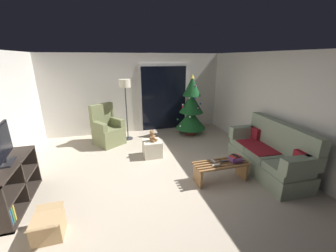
# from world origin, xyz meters

# --- Properties ---
(ground_plane) EXTENTS (7.00, 7.00, 0.00)m
(ground_plane) POSITION_xyz_m (0.00, 0.00, 0.00)
(ground_plane) COLOR #B2A38E
(wall_back) EXTENTS (5.72, 0.12, 2.50)m
(wall_back) POSITION_xyz_m (0.00, 3.06, 1.25)
(wall_back) COLOR silver
(wall_back) RESTS_ON ground
(wall_right) EXTENTS (0.12, 6.00, 2.50)m
(wall_right) POSITION_xyz_m (2.86, 0.00, 1.25)
(wall_right) COLOR silver
(wall_right) RESTS_ON ground
(patio_door_frame) EXTENTS (1.60, 0.02, 2.20)m
(patio_door_frame) POSITION_xyz_m (0.91, 2.99, 1.10)
(patio_door_frame) COLOR silver
(patio_door_frame) RESTS_ON ground
(patio_door_glass) EXTENTS (1.50, 0.02, 2.10)m
(patio_door_glass) POSITION_xyz_m (0.91, 2.97, 1.05)
(patio_door_glass) COLOR black
(patio_door_glass) RESTS_ON ground
(couch) EXTENTS (0.89, 1.98, 1.08)m
(couch) POSITION_xyz_m (2.32, -0.44, 0.40)
(couch) COLOR gray
(couch) RESTS_ON ground
(coffee_table) EXTENTS (1.10, 0.40, 0.39)m
(coffee_table) POSITION_xyz_m (1.16, -0.48, 0.26)
(coffee_table) COLOR olive
(coffee_table) RESTS_ON ground
(remote_white) EXTENTS (0.16, 0.05, 0.02)m
(remote_white) POSITION_xyz_m (1.00, -0.55, 0.40)
(remote_white) COLOR silver
(remote_white) RESTS_ON coffee_table
(remote_silver) EXTENTS (0.06, 0.16, 0.02)m
(remote_silver) POSITION_xyz_m (1.03, -0.38, 0.40)
(remote_silver) COLOR #ADADB2
(remote_silver) RESTS_ON coffee_table
(remote_graphite) EXTENTS (0.16, 0.05, 0.02)m
(remote_graphite) POSITION_xyz_m (1.23, -0.45, 0.40)
(remote_graphite) COLOR #333338
(remote_graphite) RESTS_ON coffee_table
(book_stack) EXTENTS (0.25, 0.22, 0.12)m
(book_stack) POSITION_xyz_m (1.45, -0.51, 0.45)
(book_stack) COLOR #6B3D7A
(book_stack) RESTS_ON coffee_table
(cell_phone) EXTENTS (0.11, 0.16, 0.01)m
(cell_phone) POSITION_xyz_m (1.44, -0.49, 0.52)
(cell_phone) COLOR black
(cell_phone) RESTS_ON book_stack
(christmas_tree) EXTENTS (0.93, 0.93, 1.89)m
(christmas_tree) POSITION_xyz_m (1.57, 2.18, 0.84)
(christmas_tree) COLOR #4C1E19
(christmas_tree) RESTS_ON ground
(armchair) EXTENTS (0.95, 0.95, 1.13)m
(armchair) POSITION_xyz_m (-0.98, 2.12, 0.40)
(armchair) COLOR olive
(armchair) RESTS_ON ground
(floor_lamp) EXTENTS (0.32, 0.32, 1.78)m
(floor_lamp) POSITION_xyz_m (-0.40, 2.33, 1.51)
(floor_lamp) COLOR #2D2D30
(floor_lamp) RESTS_ON ground
(media_shelf) EXTENTS (0.40, 1.40, 0.77)m
(media_shelf) POSITION_xyz_m (-2.53, -0.26, 0.37)
(media_shelf) COLOR black
(media_shelf) RESTS_ON ground
(television) EXTENTS (0.24, 0.84, 0.61)m
(television) POSITION_xyz_m (-2.50, -0.21, 1.09)
(television) COLOR black
(television) RESTS_ON media_shelf
(ottoman) EXTENTS (0.44, 0.44, 0.40)m
(ottoman) POSITION_xyz_m (0.07, 0.98, 0.20)
(ottoman) COLOR beige
(ottoman) RESTS_ON ground
(teddy_bear_chestnut) EXTENTS (0.21, 0.22, 0.29)m
(teddy_bear_chestnut) POSITION_xyz_m (0.08, 0.97, 0.52)
(teddy_bear_chestnut) COLOR brown
(teddy_bear_chestnut) RESTS_ON ottoman
(cardboard_box_open_near_shelf) EXTENTS (0.38, 0.53, 0.36)m
(cardboard_box_open_near_shelf) POSITION_xyz_m (-1.80, -1.08, 0.16)
(cardboard_box_open_near_shelf) COLOR tan
(cardboard_box_open_near_shelf) RESTS_ON ground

